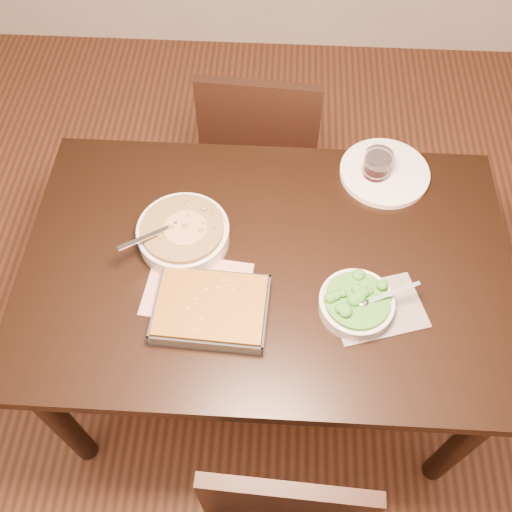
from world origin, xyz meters
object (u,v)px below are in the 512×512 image
Objects in this scene: dinner_plate at (384,173)px; baking_dish at (211,309)px; stew_bowl at (183,233)px; chair_far at (261,146)px; wine_tumbler at (377,165)px; table at (266,279)px; broccoli_bowl at (356,303)px.

baking_dish is at bearing -133.56° from dinner_plate.
dinner_plate is (0.50, 0.52, -0.02)m from baking_dish.
stew_bowl is 0.30× the size of chair_far.
wine_tumbler is at bearing 25.77° from stew_bowl.
table is at bearing 97.46° from chair_far.
table is at bearing -134.05° from wine_tumbler.
table is 0.25m from baking_dish.
stew_bowl reaches higher than dinner_plate.
stew_bowl reaches higher than table.
broccoli_bowl reaches higher than table.
dinner_plate reaches higher than table.
broccoli_bowl is 0.73× the size of baking_dish.
table is at bearing -14.37° from stew_bowl.
wine_tumbler reaches higher than table.
table is at bearing 54.17° from baking_dish.
table is at bearing -135.70° from dinner_plate.
stew_bowl is 0.63m from wine_tumbler.
stew_bowl is 0.72m from chair_far.
broccoli_bowl is at bearing 113.13° from chair_far.
dinner_plate is (0.03, 0.01, -0.05)m from wine_tumbler.
wine_tumbler is at bearing 45.95° from table.
table is 1.55× the size of chair_far.
baking_dish is at bearing -66.33° from stew_bowl.
table is 0.51m from dinner_plate.
stew_bowl is at bearing 165.63° from table.
dinner_plate is 0.59m from chair_far.
chair_far reaches higher than dinner_plate.
dinner_plate is at bearing 25.53° from stew_bowl.
baking_dish is 3.16× the size of wine_tumbler.
baking_dish is at bearing -128.74° from table.
wine_tumbler is (0.46, 0.51, 0.03)m from baking_dish.
broccoli_bowl is 0.25× the size of chair_far.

